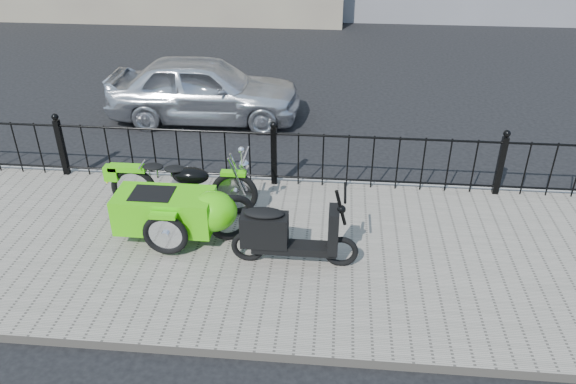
# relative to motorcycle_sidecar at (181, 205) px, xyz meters

# --- Properties ---
(ground) EXTENTS (120.00, 120.00, 0.00)m
(ground) POSITION_rel_motorcycle_sidecar_xyz_m (1.09, 0.29, -0.59)
(ground) COLOR black
(ground) RESTS_ON ground
(sidewalk) EXTENTS (30.00, 3.80, 0.12)m
(sidewalk) POSITION_rel_motorcycle_sidecar_xyz_m (1.09, -0.21, -0.53)
(sidewalk) COLOR gray
(sidewalk) RESTS_ON ground
(curb) EXTENTS (30.00, 0.10, 0.12)m
(curb) POSITION_rel_motorcycle_sidecar_xyz_m (1.09, 1.73, -0.53)
(curb) COLOR gray
(curb) RESTS_ON ground
(iron_fence) EXTENTS (14.11, 0.11, 1.08)m
(iron_fence) POSITION_rel_motorcycle_sidecar_xyz_m (1.09, 1.59, -0.01)
(iron_fence) COLOR black
(iron_fence) RESTS_ON sidewalk
(motorcycle_sidecar) EXTENTS (2.28, 1.48, 0.98)m
(motorcycle_sidecar) POSITION_rel_motorcycle_sidecar_xyz_m (0.00, 0.00, 0.00)
(motorcycle_sidecar) COLOR black
(motorcycle_sidecar) RESTS_ON sidewalk
(scooter) EXTENTS (1.63, 0.48, 1.11)m
(scooter) POSITION_rel_motorcycle_sidecar_xyz_m (1.48, -0.51, -0.04)
(scooter) COLOR black
(scooter) RESTS_ON sidewalk
(spare_tire) EXTENTS (0.62, 0.46, 0.68)m
(spare_tire) POSITION_rel_motorcycle_sidecar_xyz_m (0.70, -0.04, -0.13)
(spare_tire) COLOR black
(spare_tire) RESTS_ON sidewalk
(sedan_car) EXTENTS (3.94, 1.66, 1.33)m
(sedan_car) POSITION_rel_motorcycle_sidecar_xyz_m (-0.67, 4.43, 0.07)
(sedan_car) COLOR silver
(sedan_car) RESTS_ON ground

